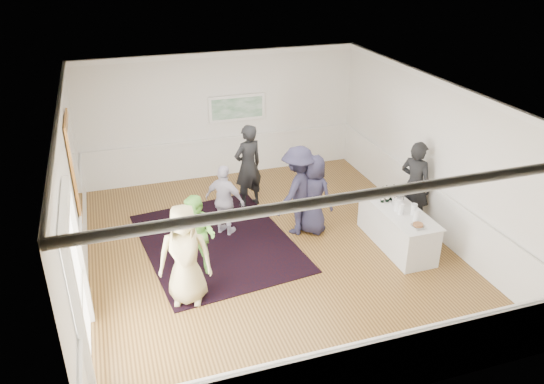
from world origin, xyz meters
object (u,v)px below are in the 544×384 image
object	(u,v)px
guest_dark_a	(298,191)
bartender	(415,185)
serving_table	(397,227)
nut_bowl	(418,226)
guest_tan	(185,255)
guest_dark_b	(248,166)
guest_navy	(313,195)
ice_bucket	(398,199)
guest_lilac	(225,201)
guest_green	(197,236)

from	to	relation	value
guest_dark_a	bartender	bearing A→B (deg)	134.47
serving_table	nut_bowl	xyz separation A→B (m)	(-0.05, -0.76, 0.45)
bartender	guest_tan	size ratio (longest dim) A/B	1.07
guest_dark_b	guest_navy	world-z (taller)	guest_dark_b
guest_dark_a	nut_bowl	size ratio (longest dim) A/B	7.35
guest_dark_a	ice_bucket	xyz separation A→B (m)	(1.76, -0.96, -0.01)
guest_tan	guest_dark_b	bearing A→B (deg)	73.65
ice_bucket	nut_bowl	bearing A→B (deg)	-97.25
guest_lilac	ice_bucket	world-z (taller)	guest_lilac
nut_bowl	bartender	bearing A→B (deg)	60.64
bartender	guest_dark_a	world-z (taller)	bartender
bartender	guest_dark_a	xyz separation A→B (m)	(-2.40, 0.55, -0.01)
serving_table	nut_bowl	world-z (taller)	nut_bowl
guest_green	guest_dark_a	bearing A→B (deg)	59.79
guest_dark_b	guest_green	bearing A→B (deg)	35.82
guest_navy	serving_table	bearing A→B (deg)	-165.27
guest_tan	ice_bucket	world-z (taller)	guest_tan
guest_tan	guest_navy	world-z (taller)	guest_tan
bartender	guest_green	size ratio (longest dim) A/B	1.25
serving_table	guest_lilac	bearing A→B (deg)	154.11
guest_lilac	nut_bowl	world-z (taller)	guest_lilac
guest_navy	bartender	bearing A→B (deg)	-140.38
serving_table	nut_bowl	size ratio (longest dim) A/B	7.86
guest_tan	guest_dark_a	xyz separation A→B (m)	(2.62, 1.63, 0.05)
guest_dark_a	nut_bowl	world-z (taller)	guest_dark_a
guest_dark_b	nut_bowl	distance (m)	4.10
bartender	guest_lilac	world-z (taller)	bartender
guest_dark_b	nut_bowl	size ratio (longest dim) A/B	7.54
guest_lilac	serving_table	bearing A→B (deg)	-162.11
serving_table	guest_navy	world-z (taller)	guest_navy
nut_bowl	serving_table	bearing A→B (deg)	85.93
guest_green	ice_bucket	distance (m)	4.04
bartender	guest_navy	world-z (taller)	bartender
guest_tan	guest_dark_a	bearing A→B (deg)	47.81
guest_lilac	ice_bucket	xyz separation A→B (m)	(3.22, -1.34, 0.17)
guest_lilac	nut_bowl	xyz separation A→B (m)	(3.10, -2.29, 0.10)
guest_green	guest_dark_b	bearing A→B (deg)	94.54
guest_green	nut_bowl	world-z (taller)	guest_green
guest_green	guest_navy	distance (m)	2.69
guest_lilac	guest_dark_a	distance (m)	1.52
guest_lilac	guest_navy	xyz separation A→B (m)	(1.76, -0.47, 0.09)
guest_green	nut_bowl	size ratio (longest dim) A/B	5.97
guest_green	ice_bucket	world-z (taller)	guest_green
guest_dark_a	serving_table	bearing A→B (deg)	113.22
bartender	guest_lilac	xyz separation A→B (m)	(-3.87, 0.93, -0.20)
guest_green	bartender	bearing A→B (deg)	42.98
guest_dark_b	guest_navy	bearing A→B (deg)	101.67
guest_tan	guest_lilac	world-z (taller)	guest_tan
bartender	guest_dark_a	bearing A→B (deg)	49.88
guest_green	guest_dark_a	size ratio (longest dim) A/B	0.81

